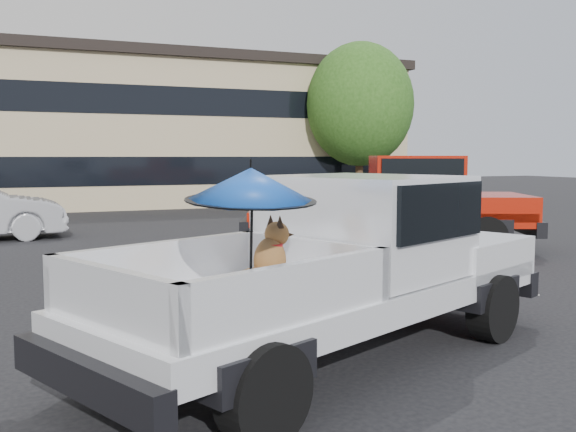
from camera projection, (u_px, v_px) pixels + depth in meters
name	position (u px, v px, depth m)	size (l,w,h in m)	color
ground	(343.00, 306.00, 8.92)	(90.00, 90.00, 0.00)	black
stripe_left	(104.00, 295.00, 9.62)	(0.12, 5.00, 0.01)	silver
stripe_right	(437.00, 268.00, 11.89)	(0.12, 5.00, 0.01)	silver
motel_building	(168.00, 131.00, 28.69)	(20.40, 8.40, 6.30)	tan
tree_right	(360.00, 105.00, 26.66)	(4.46, 4.46, 6.78)	#332114
tree_back	(233.00, 110.00, 32.87)	(4.68, 4.68, 7.11)	#332114
silver_pickup	(351.00, 254.00, 6.75)	(6.00, 4.10, 2.06)	black
red_pickup	(405.00, 198.00, 14.22)	(6.67, 4.61, 2.09)	black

